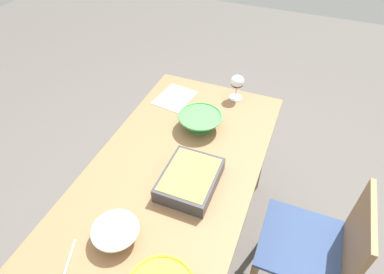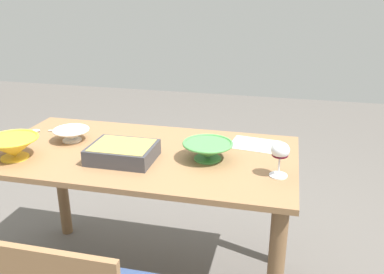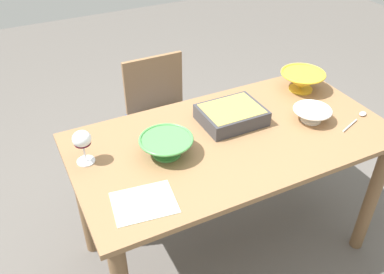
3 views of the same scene
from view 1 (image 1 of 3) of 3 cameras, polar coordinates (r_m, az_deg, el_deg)
ground_plane at (r=2.15m, az=-2.52°, el=-19.04°), size 8.00×8.00×0.00m
dining_table at (r=1.62m, az=-3.18°, el=-8.73°), size 1.45×0.76×0.76m
chair at (r=1.75m, az=21.36°, el=-17.55°), size 0.40×0.41×0.80m
wine_glass at (r=1.88m, az=7.92°, el=9.36°), size 0.08×0.08×0.15m
casserole_dish at (r=1.43m, az=-0.37°, el=-7.32°), size 0.29×0.23×0.07m
mixing_bowl at (r=1.69m, az=1.43°, el=2.87°), size 0.23×0.23×0.08m
serving_bowl at (r=1.31m, az=-13.18°, el=-16.05°), size 0.18×0.18×0.07m
napkin at (r=1.93m, az=-3.04°, el=6.91°), size 0.25×0.21×0.00m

